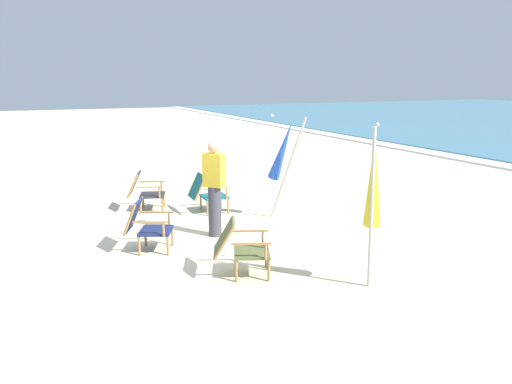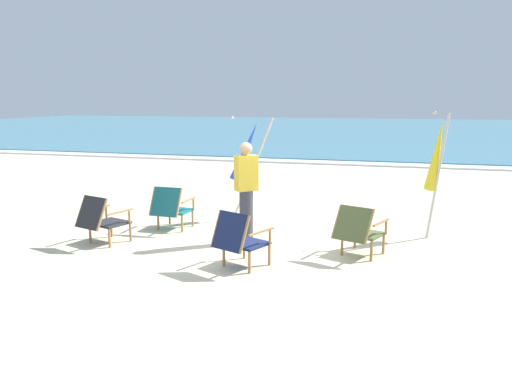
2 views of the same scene
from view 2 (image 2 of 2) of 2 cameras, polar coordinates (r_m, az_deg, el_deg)
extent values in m
plane|color=beige|center=(7.91, -0.38, -6.28)|extent=(80.00, 80.00, 0.00)
cube|color=teal|center=(38.46, 12.49, 7.01)|extent=(80.00, 40.00, 0.10)
cube|color=white|center=(18.29, 8.89, 3.36)|extent=(80.00, 1.10, 0.06)
cube|color=#196066|center=(9.06, -9.20, -2.14)|extent=(0.54, 0.50, 0.04)
cube|color=#196066|center=(8.71, -10.30, -1.12)|extent=(0.50, 0.28, 0.48)
cylinder|color=olive|center=(9.39, -9.84, -2.71)|extent=(0.04, 0.04, 0.32)
cylinder|color=olive|center=(9.19, -7.25, -2.94)|extent=(0.04, 0.04, 0.32)
cylinder|color=olive|center=(9.02, -11.12, -3.31)|extent=(0.04, 0.04, 0.32)
cylinder|color=olive|center=(8.81, -8.45, -3.56)|extent=(0.04, 0.04, 0.32)
cube|color=olive|center=(9.13, -10.86, -0.69)|extent=(0.06, 0.53, 0.02)
cylinder|color=olive|center=(9.31, -10.28, -1.14)|extent=(0.04, 0.04, 0.22)
cube|color=olive|center=(8.88, -7.69, -0.91)|extent=(0.06, 0.53, 0.02)
cylinder|color=olive|center=(9.07, -7.16, -1.37)|extent=(0.04, 0.04, 0.22)
cylinder|color=olive|center=(8.83, -11.76, -1.01)|extent=(0.05, 0.26, 0.49)
cylinder|color=olive|center=(8.59, -8.80, -1.23)|extent=(0.05, 0.26, 0.49)
cube|color=#515B33|center=(7.62, 12.16, -4.69)|extent=(0.66, 0.64, 0.04)
cube|color=#515B33|center=(7.24, 10.99, -3.61)|extent=(0.57, 0.45, 0.47)
cylinder|color=olive|center=(7.94, 11.25, -5.22)|extent=(0.04, 0.04, 0.32)
cylinder|color=olive|center=(7.76, 14.37, -5.73)|extent=(0.04, 0.04, 0.32)
cylinder|color=olive|center=(7.57, 9.81, -5.96)|extent=(0.04, 0.04, 0.32)
cylinder|color=olive|center=(7.38, 13.06, -6.52)|extent=(0.04, 0.04, 0.32)
cube|color=olive|center=(7.66, 10.27, -2.83)|extent=(0.23, 0.50, 0.02)
cylinder|color=olive|center=(7.85, 10.86, -3.35)|extent=(0.04, 0.04, 0.22)
cube|color=olive|center=(7.44, 14.12, -3.40)|extent=(0.23, 0.50, 0.02)
cylinder|color=olive|center=(7.63, 14.64, -3.92)|extent=(0.04, 0.04, 0.22)
cylinder|color=olive|center=(7.35, 9.21, -3.34)|extent=(0.15, 0.29, 0.47)
cylinder|color=olive|center=(7.13, 12.83, -3.89)|extent=(0.15, 0.29, 0.47)
cube|color=#19234C|center=(6.97, -1.08, -5.89)|extent=(0.67, 0.65, 0.04)
cube|color=#19234C|center=(6.66, -2.98, -4.53)|extent=(0.54, 0.41, 0.50)
cylinder|color=olive|center=(7.32, -1.37, -6.39)|extent=(0.04, 0.04, 0.32)
cylinder|color=olive|center=(7.03, 1.54, -7.10)|extent=(0.04, 0.04, 0.32)
cylinder|color=olive|center=(7.01, -3.70, -7.18)|extent=(0.04, 0.04, 0.32)
cylinder|color=olive|center=(6.71, -0.75, -7.97)|extent=(0.04, 0.04, 0.32)
cube|color=olive|center=(7.07, -2.92, -3.80)|extent=(0.25, 0.50, 0.02)
cylinder|color=olive|center=(7.24, -1.91, -4.36)|extent=(0.04, 0.04, 0.22)
cube|color=olive|center=(6.72, 0.63, -4.56)|extent=(0.25, 0.50, 0.02)
cylinder|color=olive|center=(6.89, 1.61, -5.13)|extent=(0.04, 0.04, 0.22)
cylinder|color=olive|center=(6.83, -4.56, -4.17)|extent=(0.13, 0.23, 0.50)
cylinder|color=olive|center=(6.50, -1.31, -4.91)|extent=(0.13, 0.23, 0.50)
cube|color=#28282D|center=(8.43, -16.36, -3.41)|extent=(0.64, 0.62, 0.04)
cube|color=#28282D|center=(8.16, -18.33, -2.28)|extent=(0.55, 0.40, 0.49)
cylinder|color=olive|center=(8.77, -16.21, -3.93)|extent=(0.04, 0.04, 0.32)
cylinder|color=olive|center=(8.43, -14.15, -4.42)|extent=(0.04, 0.04, 0.32)
cylinder|color=olive|center=(8.51, -18.44, -4.50)|extent=(0.04, 0.04, 0.32)
cylinder|color=olive|center=(8.16, -16.40, -5.04)|extent=(0.04, 0.04, 0.32)
cube|color=olive|center=(8.58, -17.74, -1.74)|extent=(0.20, 0.51, 0.02)
cylinder|color=olive|center=(8.72, -16.74, -2.23)|extent=(0.04, 0.04, 0.22)
cube|color=olive|center=(8.15, -15.28, -2.23)|extent=(0.20, 0.51, 0.02)
cylinder|color=olive|center=(8.30, -14.27, -2.74)|extent=(0.04, 0.04, 0.22)
cylinder|color=olive|center=(8.36, -19.41, -2.05)|extent=(0.12, 0.26, 0.49)
cylinder|color=olive|center=(7.96, -17.19, -2.52)|extent=(0.12, 0.26, 0.49)
cylinder|color=#B7B2A8|center=(9.52, -0.36, 2.63)|extent=(0.76, 0.37, 1.97)
cone|color=blue|center=(9.46, -1.17, 4.66)|extent=(0.66, 0.46, 1.16)
sphere|color=#B7B2A8|center=(9.39, -2.72, 8.49)|extent=(0.06, 0.06, 0.06)
cylinder|color=#B7B2A8|center=(8.59, 20.04, 1.54)|extent=(0.27, 0.25, 2.09)
cone|color=yellow|center=(8.58, 19.94, 3.99)|extent=(0.42, 0.42, 1.17)
sphere|color=#B7B2A8|center=(8.59, 19.74, 8.54)|extent=(0.06, 0.06, 0.06)
cylinder|color=#383842|center=(8.04, -1.12, -2.83)|extent=(0.22, 0.22, 0.86)
cube|color=gold|center=(7.91, -1.13, 2.18)|extent=(0.39, 0.37, 0.56)
sphere|color=tan|center=(7.86, -1.15, 4.99)|extent=(0.20, 0.20, 0.20)
camera|label=1|loc=(7.24, 65.45, 6.95)|focal=35.00mm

